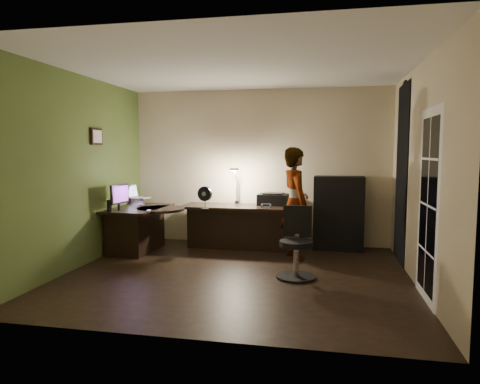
% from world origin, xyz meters
% --- Properties ---
extents(floor, '(4.50, 4.00, 0.01)m').
position_xyz_m(floor, '(0.00, 0.00, -0.01)').
color(floor, black).
rests_on(floor, ground).
extents(ceiling, '(4.50, 4.00, 0.01)m').
position_xyz_m(ceiling, '(0.00, 0.00, 2.71)').
color(ceiling, silver).
rests_on(ceiling, floor).
extents(wall_back, '(4.50, 0.01, 2.70)m').
position_xyz_m(wall_back, '(0.00, 2.00, 1.35)').
color(wall_back, beige).
rests_on(wall_back, floor).
extents(wall_front, '(4.50, 0.01, 2.70)m').
position_xyz_m(wall_front, '(0.00, -2.00, 1.35)').
color(wall_front, beige).
rests_on(wall_front, floor).
extents(wall_left, '(0.01, 4.00, 2.70)m').
position_xyz_m(wall_left, '(-2.25, 0.00, 1.35)').
color(wall_left, beige).
rests_on(wall_left, floor).
extents(wall_right, '(0.01, 4.00, 2.70)m').
position_xyz_m(wall_right, '(2.25, 0.00, 1.35)').
color(wall_right, beige).
rests_on(wall_right, floor).
extents(green_wall_overlay, '(0.00, 4.00, 2.70)m').
position_xyz_m(green_wall_overlay, '(-2.24, 0.00, 1.35)').
color(green_wall_overlay, '#4B612A').
rests_on(green_wall_overlay, floor).
extents(arched_doorway, '(0.01, 0.90, 2.60)m').
position_xyz_m(arched_doorway, '(2.24, 1.15, 1.30)').
color(arched_doorway, black).
rests_on(arched_doorway, floor).
extents(french_door, '(0.02, 0.92, 2.10)m').
position_xyz_m(french_door, '(2.24, -0.55, 1.05)').
color(french_door, white).
rests_on(french_door, floor).
extents(framed_picture, '(0.04, 0.30, 0.25)m').
position_xyz_m(framed_picture, '(-2.22, 0.45, 1.85)').
color(framed_picture, black).
rests_on(framed_picture, wall_left).
extents(desk_left, '(0.81, 1.27, 0.72)m').
position_xyz_m(desk_left, '(-1.83, 1.01, 0.36)').
color(desk_left, black).
rests_on(desk_left, floor).
extents(desk_right, '(1.94, 0.70, 0.72)m').
position_xyz_m(desk_right, '(-0.25, 1.53, 0.36)').
color(desk_right, black).
rests_on(desk_right, floor).
extents(cabinet, '(0.82, 0.43, 1.22)m').
position_xyz_m(cabinet, '(1.38, 1.78, 0.61)').
color(cabinet, black).
rests_on(cabinet, floor).
extents(laptop_stand, '(0.29, 0.27, 0.10)m').
position_xyz_m(laptop_stand, '(-2.11, 1.60, 0.75)').
color(laptop_stand, silver).
rests_on(laptop_stand, desk_left).
extents(laptop, '(0.40, 0.38, 0.23)m').
position_xyz_m(laptop, '(-2.07, 1.60, 0.92)').
color(laptop, silver).
rests_on(laptop, laptop_stand).
extents(monitor, '(0.14, 0.46, 0.30)m').
position_xyz_m(monitor, '(-1.98, 0.64, 0.86)').
color(monitor, black).
rests_on(monitor, desk_left).
extents(mouse, '(0.09, 0.11, 0.04)m').
position_xyz_m(mouse, '(-1.50, 0.66, 0.72)').
color(mouse, silver).
rests_on(mouse, desk_left).
extents(phone, '(0.07, 0.13, 0.01)m').
position_xyz_m(phone, '(-1.44, 1.13, 0.71)').
color(phone, black).
rests_on(phone, desk_left).
extents(pen, '(0.02, 0.15, 0.01)m').
position_xyz_m(pen, '(-1.98, 0.52, 0.71)').
color(pen, black).
rests_on(pen, desk_left).
extents(speaker, '(0.09, 0.09, 0.20)m').
position_xyz_m(speaker, '(-2.03, 0.44, 0.80)').
color(speaker, black).
rests_on(speaker, desk_left).
extents(notepad, '(0.18, 0.23, 0.01)m').
position_xyz_m(notepad, '(-1.88, 0.64, 0.71)').
color(notepad, silver).
rests_on(notepad, desk_left).
extents(desk_fan, '(0.26, 0.17, 0.37)m').
position_xyz_m(desk_fan, '(-0.73, 1.10, 0.89)').
color(desk_fan, black).
rests_on(desk_fan, desk_right).
extents(headphones, '(0.18, 0.09, 0.08)m').
position_xyz_m(headphones, '(0.21, 1.39, 0.75)').
color(headphones, '#274D89').
rests_on(headphones, desk_right).
extents(printer, '(0.52, 0.42, 0.22)m').
position_xyz_m(printer, '(0.29, 1.73, 0.82)').
color(printer, black).
rests_on(printer, desk_right).
extents(desk_lamp, '(0.24, 0.34, 0.68)m').
position_xyz_m(desk_lamp, '(-0.36, 1.82, 1.05)').
color(desk_lamp, black).
rests_on(desk_lamp, desk_right).
extents(office_chair, '(0.51, 0.51, 0.92)m').
position_xyz_m(office_chair, '(0.79, -0.00, 0.46)').
color(office_chair, black).
rests_on(office_chair, floor).
extents(person, '(0.61, 0.72, 1.69)m').
position_xyz_m(person, '(0.70, 1.05, 0.85)').
color(person, '#D8A88C').
rests_on(person, floor).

